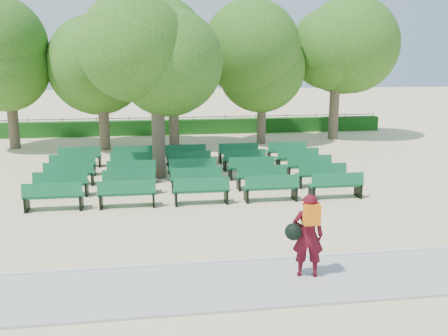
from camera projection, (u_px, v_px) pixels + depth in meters
name	position (u px, v px, depth m)	size (l,w,h in m)	color
ground	(203.00, 193.00, 17.56)	(120.00, 120.00, 0.00)	beige
paving	(240.00, 284.00, 10.41)	(30.00, 2.20, 0.06)	#ACABA7
curb	(232.00, 262.00, 11.52)	(30.00, 0.12, 0.10)	silver
hedge	(178.00, 127.00, 30.98)	(26.00, 0.70, 0.90)	#154C14
fence	(178.00, 133.00, 31.47)	(26.00, 0.10, 1.02)	black
tree_line	(183.00, 145.00, 27.22)	(21.80, 6.80, 7.04)	#34681C
bench_array	(192.00, 178.00, 19.30)	(1.84, 0.69, 1.14)	#105E33
tree_among	(156.00, 66.00, 18.87)	(4.94, 4.94, 6.61)	brown
person	(307.00, 234.00, 10.56)	(0.89, 0.57, 1.82)	#490A15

